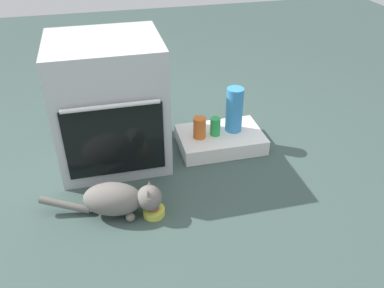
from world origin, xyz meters
name	(u,v)px	position (x,y,z in m)	size (l,w,h in m)	color
ground	(129,201)	(0.00, 0.00, 0.00)	(8.00, 8.00, 0.00)	#384C47
oven	(110,103)	(-0.03, 0.45, 0.39)	(0.64, 0.60, 0.77)	#B7BABF
pantry_cabinet	(220,139)	(0.66, 0.42, 0.05)	(0.55, 0.36, 0.10)	white
food_bowl	(154,211)	(0.12, -0.14, 0.03)	(0.12, 0.12, 0.07)	#D1D14C
cat	(119,199)	(-0.05, -0.09, 0.10)	(0.63, 0.25, 0.20)	slate
sauce_jar	(200,128)	(0.51, 0.40, 0.17)	(0.08, 0.08, 0.14)	#D16023
water_bottle	(234,110)	(0.75, 0.44, 0.25)	(0.11, 0.11, 0.30)	#388CD1
soda_can	(215,126)	(0.62, 0.41, 0.16)	(0.07, 0.07, 0.12)	green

